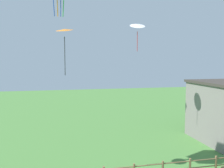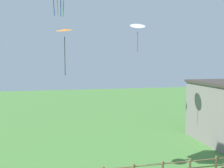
# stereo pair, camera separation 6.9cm
# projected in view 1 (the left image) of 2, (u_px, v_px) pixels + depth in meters

# --- Properties ---
(kite_white_delta) EXTENTS (1.50, 1.44, 2.59)m
(kite_white_delta) POSITION_uv_depth(u_px,v_px,m) (137.00, 26.00, 21.92)
(kite_white_delta) COLOR white
(kite_orange_delta) EXTENTS (1.52, 1.51, 3.16)m
(kite_orange_delta) POSITION_uv_depth(u_px,v_px,m) (64.00, 31.00, 16.33)
(kite_orange_delta) COLOR orange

